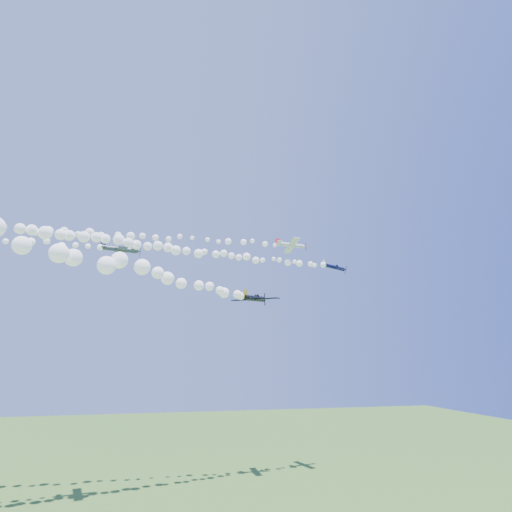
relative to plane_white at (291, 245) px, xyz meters
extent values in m
plane|color=#2D5520|center=(-12.92, -3.40, -50.60)|extent=(260.00, 260.00, 0.00)
cylinder|color=silver|center=(-0.24, 0.00, 0.01)|extent=(6.49, 2.30, 1.30)
cone|color=silver|center=(3.23, 0.01, -0.21)|extent=(0.97, 1.00, 0.91)
cone|color=#B4141A|center=(3.71, 0.02, -0.24)|extent=(0.40, 0.36, 0.32)
cube|color=black|center=(3.58, 0.02, -0.23)|extent=(0.18, 0.59, 2.01)
cube|color=silver|center=(0.02, -0.03, -0.13)|extent=(1.75, 7.76, 1.97)
cube|color=silver|center=(-3.11, 0.00, 0.25)|extent=(0.96, 2.73, 0.75)
cube|color=#B4141A|center=(-3.16, 0.12, 0.82)|extent=(1.09, 0.38, 1.33)
sphere|color=black|center=(0.69, 0.09, 0.35)|extent=(0.83, 0.92, 0.97)
cylinder|color=#0C0F34|center=(12.18, 4.22, -3.74)|extent=(6.44, 1.00, 1.53)
cone|color=#0C0F34|center=(15.50, 5.11, -4.09)|extent=(0.83, 0.88, 0.94)
cone|color=silver|center=(15.96, 5.23, -4.14)|extent=(0.35, 0.31, 0.34)
cube|color=black|center=(15.84, 5.20, -4.13)|extent=(0.42, 0.63, 1.98)
cube|color=#0C0F34|center=(12.41, 4.32, -3.89)|extent=(3.31, 7.82, 2.42)
cube|color=#0C0F34|center=(9.43, 3.47, -3.40)|extent=(1.50, 2.84, 0.92)
cube|color=silver|center=(9.44, 3.31, -2.83)|extent=(1.20, 0.65, 1.35)
sphere|color=black|center=(13.11, 4.36, -3.45)|extent=(1.03, 1.09, 1.02)
cylinder|color=#323B49|center=(-37.35, -7.32, -5.02)|extent=(6.65, 1.53, 1.05)
cone|color=#323B49|center=(-33.85, -6.65, -5.09)|extent=(0.86, 0.95, 0.89)
cone|color=navy|center=(-33.37, -6.56, -5.10)|extent=(0.36, 0.34, 0.31)
cube|color=black|center=(-33.50, -6.59, -5.10)|extent=(0.16, 0.34, 2.09)
cube|color=#323B49|center=(-37.08, -7.26, -5.16)|extent=(3.11, 8.25, 0.94)
cube|color=#323B49|center=(-40.25, -7.87, -4.91)|extent=(1.44, 2.97, 0.37)
cube|color=navy|center=(-40.32, -7.94, -4.31)|extent=(1.09, 0.41, 1.34)
sphere|color=black|center=(-36.42, -7.18, -4.63)|extent=(0.95, 0.99, 0.87)
cylinder|color=black|center=(-15.66, -29.50, -16.88)|extent=(4.63, 5.16, 1.32)
cone|color=black|center=(-13.55, -27.01, -16.62)|extent=(1.11, 1.11, 0.86)
cone|color=gold|center=(-13.26, -26.67, -16.58)|extent=(0.43, 0.43, 0.31)
cube|color=black|center=(-13.33, -26.76, -16.59)|extent=(0.22, 0.26, 1.91)
cube|color=black|center=(-15.50, -29.30, -16.98)|extent=(6.67, 5.98, 0.33)
cube|color=black|center=(-17.42, -31.57, -17.04)|extent=(2.56, 2.35, 0.17)
cube|color=gold|center=(-17.50, -31.67, -16.49)|extent=(0.74, 0.87, 1.28)
sphere|color=black|center=(-15.13, -28.88, -16.43)|extent=(1.05, 1.07, 0.79)
camera|label=1|loc=(-30.03, -91.40, -25.58)|focal=30.00mm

